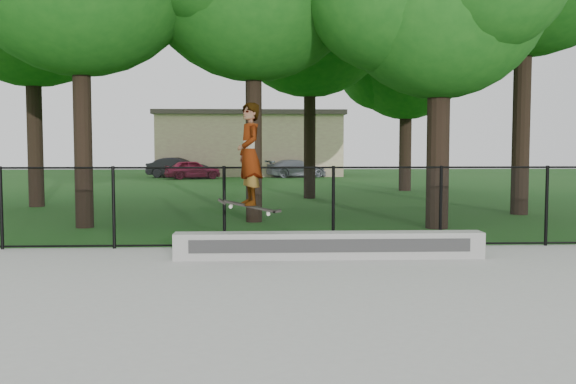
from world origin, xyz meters
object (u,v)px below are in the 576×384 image
object	(u,v)px
car_b	(178,168)
car_c	(297,168)
car_a	(193,170)
grind_ledge	(329,245)
skater_airborne	(249,156)

from	to	relation	value
car_b	car_c	distance (m)	7.45
car_a	car_c	size ratio (longest dim) A/B	0.93
grind_ledge	skater_airborne	size ratio (longest dim) A/B	2.82
grind_ledge	car_a	xyz separation A→B (m)	(-5.17, 28.13, 0.29)
car_a	skater_airborne	bearing A→B (deg)	170.60
grind_ledge	car_c	bearing A→B (deg)	87.75
car_a	car_b	distance (m)	2.03
grind_ledge	skater_airborne	world-z (taller)	skater_airborne
grind_ledge	skater_airborne	distance (m)	1.99
car_a	car_c	world-z (taller)	car_a
grind_ledge	car_b	world-z (taller)	car_b
skater_airborne	car_a	bearing A→B (deg)	97.75
car_b	car_c	size ratio (longest dim) A/B	0.97
car_c	skater_airborne	xyz separation A→B (m)	(-2.49, -30.19, 1.20)
car_a	car_c	distance (m)	6.61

